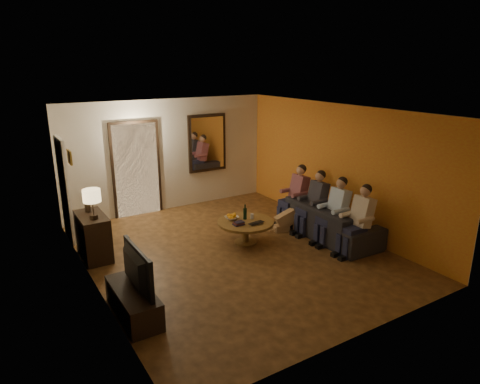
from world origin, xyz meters
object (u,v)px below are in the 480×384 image
tv (131,270)px  dog (286,218)px  table_lamp (93,204)px  coffee_table (246,232)px  person_d (297,197)px  tv_stand (134,302)px  person_c (315,204)px  dresser (93,236)px  bowl (232,218)px  wine_bottle (245,212)px  sofa (328,220)px  laptop (258,224)px  person_b (336,213)px  person_a (359,222)px

tv → dog: size_ratio=1.86×
table_lamp → dog: bearing=-8.9°
dog → coffee_table: size_ratio=0.51×
person_d → dog: person_d is taller
tv_stand → person_c: person_c is taller
dog → person_c: bearing=-23.8°
dresser → person_d: size_ratio=0.76×
person_c → bowl: person_c is taller
person_c → coffee_table: person_c is taller
tv → wine_bottle: bearing=-62.7°
sofa → laptop: 1.54m
person_d → laptop: (-1.41, -0.61, -0.14)m
bowl → tv_stand: bearing=-148.5°
dresser → tv_stand: (0.00, -2.19, -0.20)m
dresser → person_c: (4.17, -1.16, 0.20)m
dresser → dog: 3.81m
sofa → person_b: bearing=163.7°
tv → table_lamp: bearing=0.0°
person_a → tv: bearing=177.7°
sofa → wine_bottle: size_ratio=7.41×
person_c → coffee_table: 1.58m
person_c → person_d: 0.60m
dog → laptop: bearing=-144.7°
laptop → tv: bearing=-167.6°
person_a → coffee_table: size_ratio=1.10×
tv_stand → person_c: bearing=13.9°
dog → laptop: (-0.96, -0.36, 0.18)m
person_c → laptop: (-1.41, -0.01, -0.14)m
laptop → person_a: bearing=-48.1°
coffee_table → laptop: size_ratio=3.32×
dresser → table_lamp: table_lamp is taller
tv_stand → sofa: (4.27, 0.73, 0.13)m
person_d → dresser: bearing=172.4°
bowl → wine_bottle: size_ratio=0.84×
table_lamp → sofa: 4.51m
tv → wine_bottle: (2.71, 1.40, -0.10)m
tv_stand → coffee_table: (2.66, 1.30, 0.02)m
tv_stand → laptop: laptop is taller
person_d → laptop: size_ratio=3.65×
person_a → person_b: bearing=90.0°
tv → laptop: size_ratio=3.17×
coffee_table → tv: bearing=-153.9°
sofa → dresser: bearing=73.3°
dresser → laptop: dresser is taller
tv → person_b: bearing=-84.1°
wine_bottle → sofa: bearing=-23.3°
table_lamp → person_d: table_lamp is taller
person_b → dresser: bearing=157.2°
table_lamp → laptop: 2.98m
tv → person_b: size_ratio=0.87×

